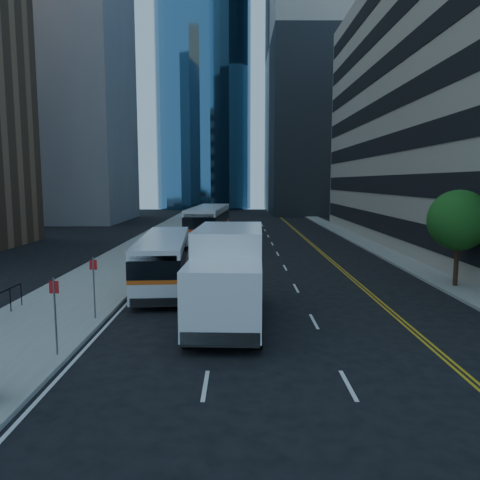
# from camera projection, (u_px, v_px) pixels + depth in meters

# --- Properties ---
(ground) EXTENTS (160.00, 160.00, 0.00)m
(ground) POSITION_uv_depth(u_px,v_px,m) (309.00, 338.00, 17.03)
(ground) COLOR black
(ground) RESTS_ON ground
(sidewalk_west) EXTENTS (5.00, 90.00, 0.15)m
(sidewalk_west) POSITION_uv_depth(u_px,v_px,m) (150.00, 245.00, 41.80)
(sidewalk_west) COLOR gray
(sidewalk_west) RESTS_ON ground
(sidewalk_east) EXTENTS (2.00, 90.00, 0.15)m
(sidewalk_east) POSITION_uv_depth(u_px,v_px,m) (368.00, 244.00, 41.85)
(sidewalk_east) COLOR gray
(sidewalk_east) RESTS_ON ground
(office_tower_north) EXTENTS (30.00, 28.00, 60.00)m
(office_tower_north) POSITION_uv_depth(u_px,v_px,m) (352.00, 47.00, 84.80)
(office_tower_north) COLOR gray
(office_tower_north) RESTS_ON ground
(glass_tower) EXTENTS (20.00, 20.00, 80.00)m
(glass_tower) POSITION_uv_depth(u_px,v_px,m) (203.00, 14.00, 96.40)
(glass_tower) COLOR #305A80
(glass_tower) RESTS_ON ground
(midrise_west) EXTENTS (18.00, 18.00, 35.00)m
(midrise_west) POSITION_uv_depth(u_px,v_px,m) (60.00, 98.00, 66.39)
(midrise_west) COLOR gray
(midrise_west) RESTS_ON ground
(street_tree) EXTENTS (3.20, 3.20, 5.10)m
(street_tree) POSITION_uv_depth(u_px,v_px,m) (459.00, 220.00, 24.54)
(street_tree) COLOR #332114
(street_tree) RESTS_ON sidewalk_east
(bus_front) EXTENTS (3.11, 10.78, 2.74)m
(bus_front) POSITION_uv_depth(u_px,v_px,m) (164.00, 259.00, 25.22)
(bus_front) COLOR silver
(bus_front) RESTS_ON ground
(bus_rear) EXTENTS (3.61, 12.92, 3.29)m
(bus_rear) POSITION_uv_depth(u_px,v_px,m) (209.00, 222.00, 44.59)
(bus_rear) COLOR silver
(bus_rear) RESTS_ON ground
(box_truck) EXTENTS (3.05, 7.96, 3.76)m
(box_truck) POSITION_uv_depth(u_px,v_px,m) (228.00, 274.00, 18.82)
(box_truck) COLOR white
(box_truck) RESTS_ON ground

